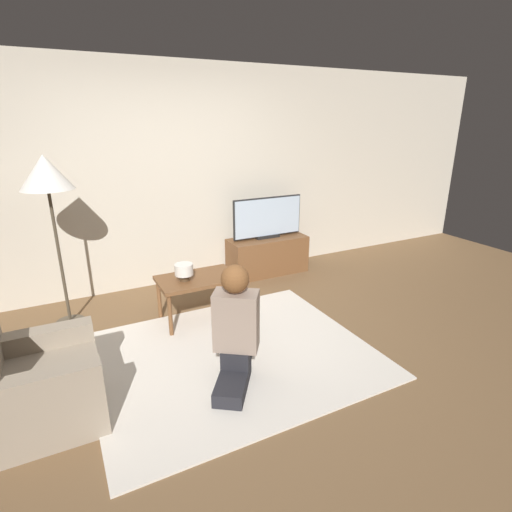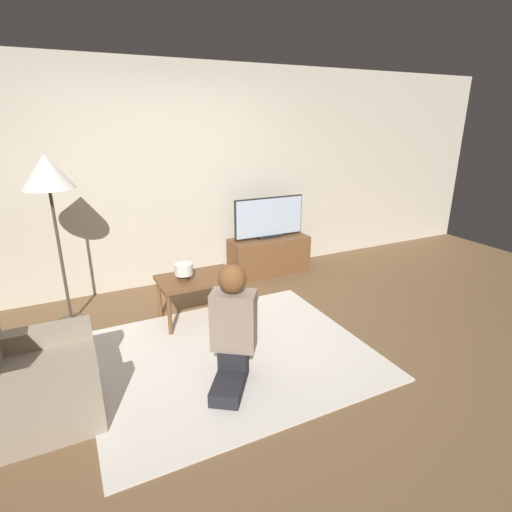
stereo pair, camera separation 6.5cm
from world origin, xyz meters
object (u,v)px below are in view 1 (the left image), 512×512
object	(u,v)px
floor_lamp	(46,179)
armchair	(35,386)
tv	(268,218)
table_lamp	(184,271)
person_kneeling	(236,323)
coffee_table	(198,283)

from	to	relation	value
floor_lamp	armchair	distance (m)	1.85
tv	table_lamp	xyz separation A→B (m)	(-1.40, -0.86, -0.19)
tv	table_lamp	world-z (taller)	tv
armchair	person_kneeling	world-z (taller)	person_kneeling
floor_lamp	person_kneeling	size ratio (longest dim) A/B	1.77
person_kneeling	coffee_table	bearing A→B (deg)	-58.78
coffee_table	floor_lamp	xyz separation A→B (m)	(-1.20, 0.50, 1.05)
tv	table_lamp	bearing A→B (deg)	-148.36
armchair	person_kneeling	distance (m)	1.42
floor_lamp	table_lamp	size ratio (longest dim) A/B	9.30
tv	coffee_table	distance (m)	1.56
armchair	person_kneeling	bearing A→B (deg)	-96.45
armchair	table_lamp	size ratio (longest dim) A/B	4.78
table_lamp	floor_lamp	bearing A→B (deg)	153.94
tv	person_kneeling	bearing A→B (deg)	-124.58
table_lamp	person_kneeling	bearing A→B (deg)	-86.10
armchair	table_lamp	bearing A→B (deg)	-55.49
coffee_table	floor_lamp	bearing A→B (deg)	157.23
tv	floor_lamp	distance (m)	2.58
tv	person_kneeling	xyz separation A→B (m)	(-1.33, -1.92, -0.27)
coffee_table	armchair	distance (m)	1.72
floor_lamp	person_kneeling	bearing A→B (deg)	-54.40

